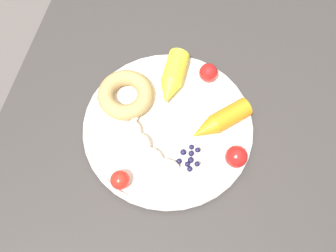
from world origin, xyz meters
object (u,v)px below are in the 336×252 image
at_px(tomato_mid, 208,73).
at_px(tomato_far, 120,180).
at_px(donut, 126,95).
at_px(tomato_near, 236,157).
at_px(banana, 146,141).
at_px(blueberry_pile, 189,158).
at_px(dining_table, 174,161).
at_px(carrot_yellow, 172,78).
at_px(plate, 168,127).
at_px(carrot_orange, 220,121).

relative_size(tomato_mid, tomato_far, 1.07).
height_order(donut, tomato_near, tomato_near).
bearing_deg(banana, blueberry_pile, 81.53).
xyz_separation_m(dining_table, carrot_yellow, (-0.12, -0.03, 0.14)).
bearing_deg(dining_table, carrot_yellow, -164.74).
bearing_deg(plate, banana, -36.05).
relative_size(plate, tomato_near, 8.03).
xyz_separation_m(plate, tomato_mid, (-0.13, 0.06, 0.02)).
height_order(dining_table, carrot_yellow, carrot_yellow).
bearing_deg(tomato_mid, carrot_yellow, -65.78).
bearing_deg(tomato_near, donut, -109.31).
distance_m(blueberry_pile, tomato_near, 0.09).
xyz_separation_m(plate, blueberry_pile, (0.06, 0.05, 0.01)).
height_order(dining_table, tomato_mid, tomato_mid).
distance_m(banana, carrot_orange, 0.15).
relative_size(carrot_orange, donut, 1.06).
xyz_separation_m(plate, carrot_orange, (-0.02, 0.10, 0.02)).
distance_m(carrot_orange, tomato_mid, 0.11).
bearing_deg(dining_table, plate, -142.95).
relative_size(carrot_orange, blueberry_pile, 2.18).
bearing_deg(tomato_mid, carrot_orange, 21.80).
distance_m(carrot_orange, tomato_near, 0.08).
bearing_deg(tomato_near, carrot_orange, -147.21).
height_order(banana, tomato_mid, tomato_mid).
xyz_separation_m(banana, blueberry_pile, (0.01, 0.09, -0.01)).
bearing_deg(banana, carrot_orange, 117.84).
bearing_deg(tomato_near, dining_table, -96.78).
height_order(banana, carrot_orange, carrot_orange).
bearing_deg(carrot_orange, donut, -95.13).
height_order(dining_table, donut, donut).
xyz_separation_m(plate, donut, (-0.04, -0.10, 0.02)).
distance_m(carrot_orange, carrot_yellow, 0.13).
bearing_deg(tomato_far, tomato_near, 114.47).
distance_m(banana, tomato_mid, 0.19).
relative_size(carrot_yellow, donut, 1.07).
relative_size(blueberry_pile, tomato_mid, 1.40).
relative_size(donut, tomato_far, 3.09).
relative_size(plate, banana, 2.66).
height_order(blueberry_pile, tomato_far, tomato_far).
relative_size(carrot_yellow, tomato_mid, 3.11).
bearing_deg(plate, tomato_far, -24.03).
bearing_deg(carrot_orange, banana, -62.16).
bearing_deg(dining_table, donut, -120.24).
bearing_deg(carrot_orange, blueberry_pile, -27.47).
distance_m(plate, blueberry_pile, 0.08).
bearing_deg(tomato_near, plate, -106.71).
xyz_separation_m(plate, banana, (0.05, -0.03, 0.02)).
xyz_separation_m(carrot_orange, tomato_far, (0.15, -0.16, -0.00)).
height_order(carrot_orange, tomato_near, tomato_near).
height_order(banana, donut, donut).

